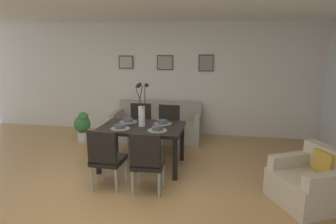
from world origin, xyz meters
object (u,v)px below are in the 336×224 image
Objects in this scene: dining_chair_near_right at (140,124)px; sofa at (158,126)px; dining_table at (142,131)px; framed_picture_center at (165,63)px; dining_chair_far_right at (168,126)px; bowl_far_right at (162,121)px; potted_plant at (83,125)px; armchair at (310,183)px; bowl_near_left at (120,126)px; bowl_near_right at (128,120)px; framed_picture_right at (206,63)px; framed_picture_left at (126,62)px; dining_chair_far_left at (147,160)px; dining_chair_near_left at (106,156)px; bowl_far_left at (157,128)px; centerpiece_vase at (142,110)px.

dining_chair_near_right is 0.77m from sofa.
framed_picture_center is at bearing 90.00° from dining_table.
dining_chair_far_right is 0.70m from bowl_far_right.
potted_plant is at bearing 156.13° from bowl_far_right.
dining_table reaches higher than potted_plant.
dining_chair_near_right is 3.27m from armchair.
dining_table is at bearing -71.75° from dining_chair_near_right.
sofa reaches higher than armchair.
dining_chair_far_right is at bearing 91.77° from bowl_far_right.
bowl_near_left is 0.42m from bowl_near_right.
framed_picture_left is at bearing 180.00° from framed_picture_right.
framed_picture_right reaches higher than potted_plant.
bowl_near_left is 0.09× the size of sofa.
dining_chair_near_right reaches higher than potted_plant.
dining_chair_near_right is 1.14m from bowl_near_left.
dining_chair_far_left is 2.79m from potted_plant.
framed_picture_center is at bearing 31.10° from potted_plant.
framed_picture_right reaches higher than dining_chair_near_left.
bowl_far_right is at bearing 0.00° from bowl_near_right.
framed_picture_left reaches higher than dining_chair_far_left.
bowl_near_right is at bearing 146.27° from bowl_far_left.
bowl_near_left is 0.45× the size of framed_picture_right.
dining_chair_far_left reaches higher than sofa.
dining_chair_near_left is 1.11m from bowl_near_right.
dining_chair_near_left reaches higher than bowl_near_right.
centerpiece_vase is at bearing -89.97° from framed_picture_center.
potted_plant is at bearing 156.48° from armchair.
centerpiece_vase is 2.73m from armchair.
dining_chair_near_right is at bearing -103.99° from framed_picture_center.
sofa is (0.23, 1.81, -0.50)m from bowl_near_left.
dining_chair_far_right is 0.47× the size of sofa.
bowl_near_left is 0.76m from bowl_far_right.
dining_chair_far_right reaches higher than bowl_far_left.
framed_picture_center is (-0.00, 2.09, 1.04)m from dining_table.
bowl_far_left is 0.25× the size of potted_plant.
dining_chair_near_right is at bearing -7.80° from potted_plant.
bowl_far_left is 0.47× the size of framed_picture_left.
dining_chair_near_left is 2.39× the size of framed_picture_center.
bowl_near_left and bowl_far_right have the same top height.
bowl_near_left is (-0.32, -0.21, 0.13)m from dining_table.
dining_chair_near_left is 2.49m from sofa.
dining_table is 1.52× the size of dining_chair_far_right.
framed_picture_right is (0.64, 2.97, 1.18)m from dining_chair_far_left.
centerpiece_vase is at bearing -87.05° from sofa.
dining_chair_near_right is 1.80m from framed_picture_left.
bowl_far_right is 0.44× the size of framed_picture_center.
dining_table is 2.52m from framed_picture_left.
bowl_near_right is 2.44m from framed_picture_right.
armchair is at bearing -48.16° from framed_picture_center.
dining_table is 0.72× the size of sofa.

